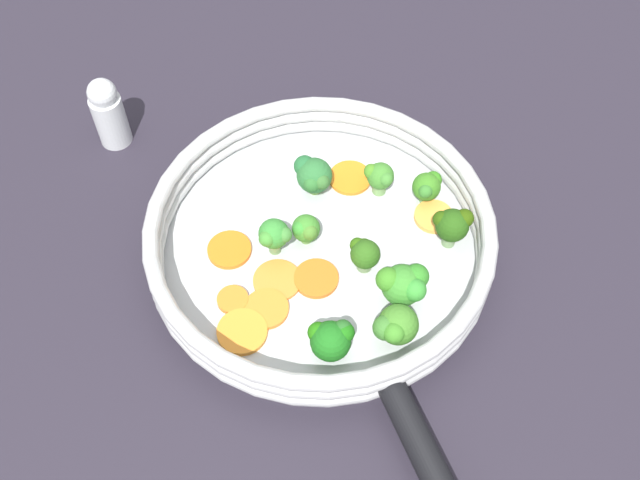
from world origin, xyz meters
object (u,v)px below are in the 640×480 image
object	(u,v)px
skillet	(320,252)
broccoli_floret_1	(404,284)
carrot_slice_3	(229,250)
broccoli_floret_3	(313,175)
carrot_slice_5	(316,278)
broccoli_floret_9	(427,186)
carrot_slice_7	(277,280)
carrot_slice_1	(242,332)
broccoli_floret_6	(453,225)
broccoli_floret_2	(274,235)
broccoli_floret_4	(379,176)
carrot_slice_0	(233,300)
carrot_slice_6	(266,309)
salt_shaker	(108,112)
broccoli_floret_7	(332,339)
broccoli_floret_5	(396,326)
carrot_slice_4	(434,216)
broccoli_floret_8	(305,230)
broccoli_floret_0	(364,253)

from	to	relation	value
skillet	broccoli_floret_1	size ratio (longest dim) A/B	6.59
carrot_slice_3	broccoli_floret_3	world-z (taller)	broccoli_floret_3
skillet	carrot_slice_5	size ratio (longest dim) A/B	7.43
broccoli_floret_1	broccoli_floret_9	bearing A→B (deg)	4.75
carrot_slice_7	skillet	bearing A→B (deg)	-27.18
carrot_slice_1	broccoli_floret_3	distance (m)	0.18
skillet	broccoli_floret_6	bearing A→B (deg)	-66.86
broccoli_floret_2	broccoli_floret_4	world-z (taller)	broccoli_floret_2
carrot_slice_5	broccoli_floret_6	distance (m)	0.14
skillet	carrot_slice_0	xyz separation A→B (m)	(-0.09, 0.06, 0.01)
carrot_slice_6	broccoli_floret_4	world-z (taller)	broccoli_floret_4
broccoli_floret_3	salt_shaker	bearing A→B (deg)	88.82
broccoli_floret_1	broccoli_floret_6	xyz separation A→B (m)	(0.08, -0.03, -0.00)
carrot_slice_0	broccoli_floret_4	bearing A→B (deg)	-27.31
carrot_slice_0	broccoli_floret_9	size ratio (longest dim) A/B	0.82
broccoli_floret_4	salt_shaker	bearing A→B (deg)	93.45
broccoli_floret_4	broccoli_floret_7	xyz separation A→B (m)	(-0.19, -0.02, 0.00)
carrot_slice_6	broccoli_floret_5	bearing A→B (deg)	-85.53
skillet	broccoli_floret_5	size ratio (longest dim) A/B	6.98
broccoli_floret_7	broccoli_floret_5	bearing A→B (deg)	-59.61
carrot_slice_1	carrot_slice_4	size ratio (longest dim) A/B	1.17
broccoli_floret_6	broccoli_floret_3	bearing A→B (deg)	84.26
carrot_slice_1	carrot_slice_3	world-z (taller)	same
broccoli_floret_4	broccoli_floret_8	size ratio (longest dim) A/B	1.15
broccoli_floret_5	carrot_slice_7	bearing A→B (deg)	79.39
broccoli_floret_2	broccoli_floret_4	distance (m)	0.13
broccoli_floret_4	broccoli_floret_9	bearing A→B (deg)	-82.87
carrot_slice_1	carrot_slice_3	size ratio (longest dim) A/B	1.08
carrot_slice_1	broccoli_floret_0	xyz separation A→B (m)	(0.11, -0.08, 0.02)
carrot_slice_7	broccoli_floret_2	size ratio (longest dim) A/B	1.08
carrot_slice_1	broccoli_floret_2	size ratio (longest dim) A/B	1.08
carrot_slice_1	broccoli_floret_2	xyz separation A→B (m)	(0.10, 0.00, 0.03)
carrot_slice_7	broccoli_floret_9	size ratio (longest dim) A/B	1.29
broccoli_floret_0	broccoli_floret_1	world-z (taller)	broccoli_floret_1
carrot_slice_4	skillet	bearing A→B (deg)	127.68
broccoli_floret_0	broccoli_floret_2	size ratio (longest dim) A/B	0.85
carrot_slice_6	salt_shaker	world-z (taller)	salt_shaker
carrot_slice_6	salt_shaker	bearing A→B (deg)	58.02
skillet	broccoli_floret_3	bearing A→B (deg)	25.36
salt_shaker	skillet	bearing A→B (deg)	-104.66
broccoli_floret_2	broccoli_floret_5	bearing A→B (deg)	-111.81
broccoli_floret_4	broccoli_floret_9	xyz separation A→B (m)	(0.01, -0.05, -0.00)
carrot_slice_0	broccoli_floret_5	bearing A→B (deg)	-85.75
carrot_slice_4	broccoli_floret_8	size ratio (longest dim) A/B	1.19
carrot_slice_3	broccoli_floret_5	size ratio (longest dim) A/B	0.95
broccoli_floret_3	broccoli_floret_6	distance (m)	0.15
carrot_slice_3	broccoli_floret_7	distance (m)	0.15
broccoli_floret_9	salt_shaker	distance (m)	0.36
broccoli_floret_7	broccoli_floret_9	size ratio (longest dim) A/B	1.15
broccoli_floret_8	carrot_slice_6	bearing A→B (deg)	174.93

